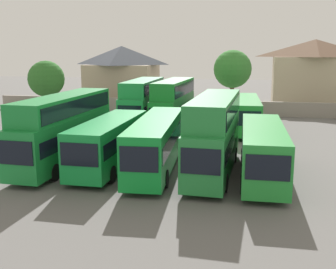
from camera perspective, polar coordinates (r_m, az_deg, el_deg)
ground at (r=45.87m, az=3.74°, el=1.37°), size 140.00×140.00×0.00m
depot_boundary_wall at (r=53.12m, az=4.86°, el=3.75°), size 56.00×0.50×1.80m
bus_1 at (r=30.38m, az=-14.01°, el=1.13°), size 2.80×11.80×4.95m
bus_2 at (r=28.96m, az=-7.97°, el=-0.88°), size 2.74×10.21×3.37m
bus_3 at (r=28.32m, az=-1.57°, el=-0.91°), size 3.23×12.15×3.51m
bus_4 at (r=27.32m, az=6.31°, el=0.45°), size 2.83×10.90×5.13m
bus_5 at (r=27.14m, az=12.81°, el=-1.95°), size 2.86×10.80×3.34m
bus_6 at (r=43.99m, az=-3.46°, el=4.62°), size 2.79×10.34×4.97m
bus_7 at (r=43.21m, az=0.74°, el=4.53°), size 2.88×10.45×4.99m
bus_8 at (r=42.58m, az=6.09°, el=3.11°), size 2.76×10.78×3.29m
bus_9 at (r=42.60m, az=10.53°, el=2.98°), size 3.15×11.17×3.28m
house_terrace_left at (r=63.59m, az=-6.28°, el=8.15°), size 10.22×8.38×8.55m
house_terrace_centre at (r=61.79m, az=19.27°, el=7.88°), size 11.51×6.31×9.42m
tree_behind_wall at (r=54.91m, az=8.80°, el=8.78°), size 4.86×4.86×8.02m
tree_right_of_lot at (r=55.77m, az=-16.27°, el=7.28°), size 4.60×4.60×6.69m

